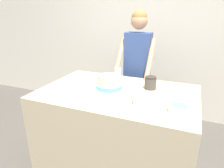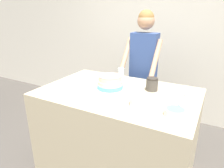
{
  "view_description": "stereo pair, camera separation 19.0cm",
  "coord_description": "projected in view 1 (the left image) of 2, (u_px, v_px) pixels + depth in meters",
  "views": [
    {
      "loc": [
        0.64,
        -1.21,
        1.65
      ],
      "look_at": [
        -0.04,
        0.44,
        1.01
      ],
      "focal_mm": 32.0,
      "sensor_mm": 36.0,
      "label": 1
    },
    {
      "loc": [
        0.81,
        -1.13,
        1.65
      ],
      "look_at": [
        -0.04,
        0.44,
        1.01
      ],
      "focal_mm": 32.0,
      "sensor_mm": 36.0,
      "label": 2
    }
  ],
  "objects": [
    {
      "name": "cake",
      "position": [
        109.0,
        83.0,
        1.99
      ],
      "size": [
        0.3,
        0.3,
        0.14
      ],
      "color": "silver",
      "rests_on": "counter"
    },
    {
      "name": "stoneware_jar",
      "position": [
        150.0,
        83.0,
        1.99
      ],
      "size": [
        0.12,
        0.12,
        0.13
      ],
      "color": "#4C4742",
      "rests_on": "counter"
    },
    {
      "name": "frosting_bowl_blue",
      "position": [
        179.0,
        109.0,
        1.53
      ],
      "size": [
        0.16,
        0.16,
        0.17
      ],
      "color": "white",
      "rests_on": "counter"
    },
    {
      "name": "person_baker",
      "position": [
        137.0,
        62.0,
        2.54
      ],
      "size": [
        0.44,
        0.46,
        1.69
      ],
      "color": "#2D2D38",
      "rests_on": "ground_plane"
    },
    {
      "name": "frosting_bowl_white",
      "position": [
        143.0,
        99.0,
        1.66
      ],
      "size": [
        0.16,
        0.16,
        0.16
      ],
      "color": "white",
      "rests_on": "counter"
    },
    {
      "name": "wall_back",
      "position": [
        152.0,
        36.0,
        3.15
      ],
      "size": [
        10.0,
        0.05,
        2.6
      ],
      "color": "silver",
      "rests_on": "ground_plane"
    },
    {
      "name": "counter",
      "position": [
        117.0,
        132.0,
        2.11
      ],
      "size": [
        1.51,
        0.98,
        0.93
      ],
      "color": "#C6B793",
      "rests_on": "ground_plane"
    },
    {
      "name": "ceramic_plate",
      "position": [
        68.0,
        84.0,
        2.15
      ],
      "size": [
        0.27,
        0.27,
        0.01
      ],
      "color": "silver",
      "rests_on": "counter"
    },
    {
      "name": "drinking_glass",
      "position": [
        118.0,
        75.0,
        2.22
      ],
      "size": [
        0.07,
        0.07,
        0.15
      ],
      "color": "silver",
      "rests_on": "counter"
    }
  ]
}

